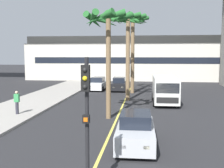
# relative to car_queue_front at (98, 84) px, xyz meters

# --- Properties ---
(lane_stripe_center) EXTENTS (0.14, 56.00, 0.01)m
(lane_stripe_center) POSITION_rel_car_queue_front_xyz_m (3.84, -7.33, -0.72)
(lane_stripe_center) COLOR #DBCC4C
(lane_stripe_center) RESTS_ON ground
(pier_building_backdrop) EXTENTS (36.40, 8.04, 7.30)m
(pier_building_backdrop) POSITION_rel_car_queue_front_xyz_m (3.84, 15.31, 2.87)
(pier_building_backdrop) COLOR beige
(pier_building_backdrop) RESTS_ON ground
(car_queue_front) EXTENTS (1.94, 4.15, 1.56)m
(car_queue_front) POSITION_rel_car_queue_front_xyz_m (0.00, 0.00, 0.00)
(car_queue_front) COLOR white
(car_queue_front) RESTS_ON ground
(car_queue_second) EXTENTS (1.89, 4.13, 1.56)m
(car_queue_second) POSITION_rel_car_queue_front_xyz_m (5.27, -20.02, 0.00)
(car_queue_second) COLOR #B7BABF
(car_queue_second) RESTS_ON ground
(car_queue_third) EXTENTS (1.92, 4.14, 1.56)m
(car_queue_third) POSITION_rel_car_queue_front_xyz_m (2.61, -0.15, 0.00)
(car_queue_third) COLOR black
(car_queue_third) RESTS_ON ground
(delivery_van) EXTENTS (2.19, 5.26, 2.36)m
(delivery_van) POSITION_rel_car_queue_front_xyz_m (7.43, -8.50, 0.57)
(delivery_van) COLOR silver
(delivery_van) RESTS_ON ground
(traffic_light_median_near) EXTENTS (0.24, 0.37, 4.20)m
(traffic_light_median_near) POSITION_rel_car_queue_front_xyz_m (4.00, -24.86, 1.99)
(traffic_light_median_near) COLOR black
(traffic_light_median_near) RESTS_ON ground
(palm_tree_near_median) EXTENTS (3.36, 3.39, 8.08)m
(palm_tree_near_median) POSITION_rel_car_queue_front_xyz_m (4.07, -7.15, 5.99)
(palm_tree_near_median) COLOR brown
(palm_tree_near_median) RESTS_ON ground
(palm_tree_mid_median) EXTENTS (3.52, 3.57, 8.55)m
(palm_tree_mid_median) POSITION_rel_car_queue_front_xyz_m (4.26, -2.14, 6.30)
(palm_tree_mid_median) COLOR brown
(palm_tree_mid_median) RESTS_ON ground
(palm_tree_far_median) EXTENTS (3.30, 3.28, 7.16)m
(palm_tree_far_median) POSITION_rel_car_queue_front_xyz_m (3.30, -14.65, 5.37)
(palm_tree_far_median) COLOR brown
(palm_tree_far_median) RESTS_ON ground
(pedestrian_mid_block) EXTENTS (0.34, 0.22, 1.62)m
(pedestrian_mid_block) POSITION_rel_car_queue_front_xyz_m (-3.14, -14.73, 0.28)
(pedestrian_mid_block) COLOR #2D2D38
(pedestrian_mid_block) RESTS_ON sidewalk_left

